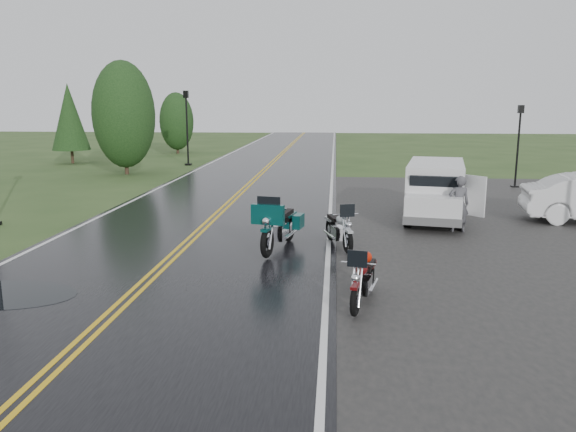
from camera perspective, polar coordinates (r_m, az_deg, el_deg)
The scene contains 12 objects.
ground at distance 12.70m, azimuth -13.54°, elevation -6.01°, with size 120.00×120.00×0.00m, color #2D471E.
road at distance 22.15m, azimuth -5.50°, elevation 1.73°, with size 8.00×100.00×0.04m, color black.
motorcycle_red at distance 9.92m, azimuth 6.89°, elevation -7.25°, with size 0.71×1.94×1.15m, color #51090B, non-canonical shape.
motorcycle_teal at distance 13.41m, azimuth -2.14°, elevation -1.46°, with size 0.92×2.53×1.49m, color #053C3A, non-canonical shape.
motorcycle_silver at distance 13.87m, azimuth 6.12°, elevation -1.66°, with size 0.75×2.06×1.22m, color #9EA2A5, non-canonical shape.
van_white at distance 17.24m, azimuth 12.18°, elevation 1.84°, with size 1.79×4.78×1.88m, color silver, non-canonical shape.
person_at_van at distance 17.00m, azimuth 16.95°, elevation 1.07°, with size 0.60×0.39×1.65m, color #49494E.
lamp_post_far_left at distance 34.64m, azimuth -10.21°, elevation 8.80°, with size 0.39×0.39×4.49m, color black, non-canonical shape.
lamp_post_far_right at distance 26.95m, azimuth 22.32°, elevation 6.56°, with size 0.32×0.32×3.68m, color black, non-canonical shape.
tree_left_mid at distance 30.96m, azimuth -16.29°, elevation 8.74°, with size 3.23×3.23×5.05m, color #1E3D19, non-canonical shape.
tree_left_far at distance 42.98m, azimuth -11.23°, elevation 8.81°, with size 2.50×2.50×3.85m, color #1E3D19, non-canonical shape.
pine_left_far at distance 37.71m, azimuth -21.28°, elevation 8.64°, with size 2.30×2.30×4.80m, color #1E3D19, non-canonical shape.
Camera 1 is at (3.93, -11.48, 3.74)m, focal length 35.00 mm.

